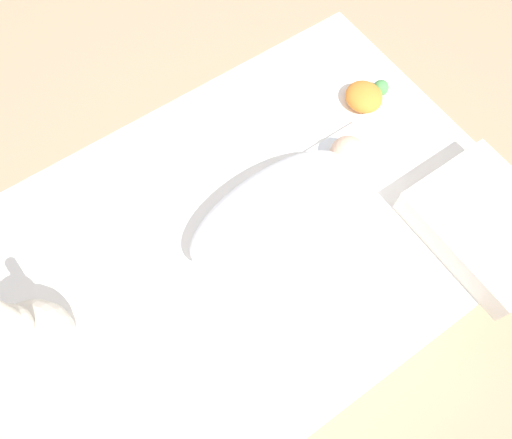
% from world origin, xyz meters
% --- Properties ---
extents(ground_plane, '(12.00, 12.00, 0.00)m').
position_xyz_m(ground_plane, '(0.00, 0.00, 0.00)').
color(ground_plane, '#9E8466').
extents(bed_mattress, '(1.52, 1.03, 0.23)m').
position_xyz_m(bed_mattress, '(0.00, 0.00, 0.12)').
color(bed_mattress, white).
rests_on(bed_mattress, ground_plane).
extents(burp_cloth, '(0.25, 0.19, 0.02)m').
position_xyz_m(burp_cloth, '(0.37, 0.02, 0.24)').
color(burp_cloth, white).
rests_on(burp_cloth, bed_mattress).
extents(swaddled_baby, '(0.60, 0.23, 0.15)m').
position_xyz_m(swaddled_baby, '(0.11, 0.00, 0.30)').
color(swaddled_baby, white).
rests_on(swaddled_baby, bed_mattress).
extents(pillow, '(0.31, 0.40, 0.09)m').
position_xyz_m(pillow, '(0.56, -0.37, 0.27)').
color(pillow, white).
rests_on(pillow, bed_mattress).
extents(bunny_plush, '(0.20, 0.20, 0.37)m').
position_xyz_m(bunny_plush, '(-0.58, 0.02, 0.35)').
color(bunny_plush, beige).
rests_on(bunny_plush, bed_mattress).
extents(turtle_plush, '(0.15, 0.12, 0.06)m').
position_xyz_m(turtle_plush, '(0.58, 0.16, 0.26)').
color(turtle_plush, orange).
rests_on(turtle_plush, bed_mattress).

